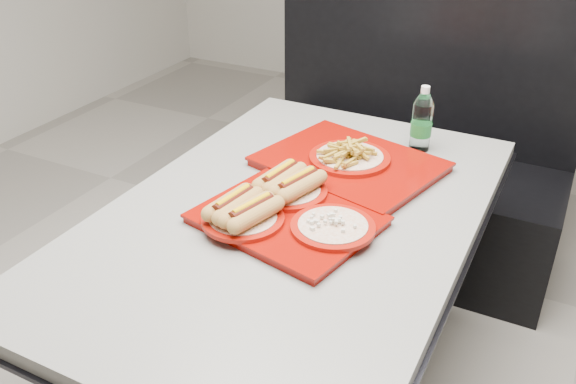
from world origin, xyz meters
The scene contains 5 objects.
diner_table centered at (0.00, 0.00, 0.58)m, with size 0.92×1.42×0.75m.
booth_bench centered at (0.00, 1.09, 0.40)m, with size 1.30×0.57×1.35m.
tray_near centered at (0.00, -0.06, 0.78)m, with size 0.48×0.41×0.09m.
tray_far centered at (0.04, 0.29, 0.78)m, with size 0.57×0.49×0.10m.
water_bottle centered at (0.19, 0.51, 0.84)m, with size 0.07×0.07×0.21m.
Camera 1 is at (0.61, -1.22, 1.57)m, focal length 38.00 mm.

